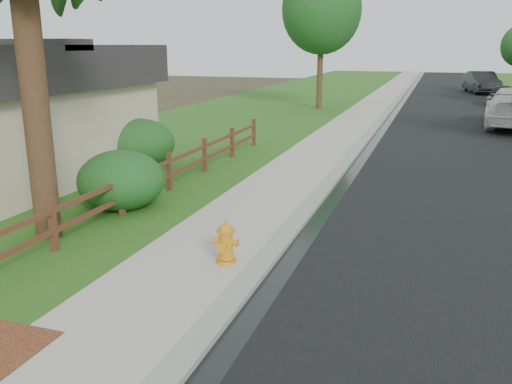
% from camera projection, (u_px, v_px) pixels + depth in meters
% --- Properties ---
extents(ground, '(120.00, 120.00, 0.00)m').
position_uv_depth(ground, '(149.00, 365.00, 6.81)').
color(ground, '#3B3220').
extents(road, '(8.00, 90.00, 0.02)m').
position_uv_depth(road, '(459.00, 103.00, 37.44)').
color(road, black).
rests_on(road, ground).
extents(curb, '(0.40, 90.00, 0.12)m').
position_uv_depth(curb, '(397.00, 100.00, 38.71)').
color(curb, gray).
rests_on(curb, ground).
extents(wet_gutter, '(0.50, 90.00, 0.00)m').
position_uv_depth(wet_gutter, '(402.00, 101.00, 38.61)').
color(wet_gutter, black).
rests_on(wet_gutter, road).
extents(sidewalk, '(2.20, 90.00, 0.10)m').
position_uv_depth(sidewalk, '(379.00, 100.00, 39.10)').
color(sidewalk, '#ADA797').
rests_on(sidewalk, ground).
extents(grass_strip, '(1.60, 90.00, 0.06)m').
position_uv_depth(grass_strip, '(352.00, 99.00, 39.69)').
color(grass_strip, '#245016').
rests_on(grass_strip, ground).
extents(lawn_near, '(9.00, 90.00, 0.04)m').
position_uv_depth(lawn_near, '(284.00, 97.00, 41.28)').
color(lawn_near, '#245016').
rests_on(lawn_near, ground).
extents(ranch_fence, '(0.12, 16.92, 1.10)m').
position_uv_depth(ranch_fence, '(147.00, 180.00, 13.60)').
color(ranch_fence, '#452917').
rests_on(ranch_fence, ground).
extents(fire_hydrant, '(0.51, 0.41, 0.79)m').
position_uv_depth(fire_hydrant, '(226.00, 243.00, 9.69)').
color(fire_hydrant, orange).
rests_on(fire_hydrant, sidewalk).
extents(dark_car_mid, '(2.14, 4.21, 1.37)m').
position_uv_depth(dark_car_mid, '(502.00, 95.00, 35.97)').
color(dark_car_mid, black).
rests_on(dark_car_mid, road).
extents(dark_car_far, '(2.92, 5.64, 1.77)m').
position_uv_depth(dark_car_far, '(482.00, 82.00, 44.81)').
color(dark_car_far, black).
rests_on(dark_car_far, road).
extents(boulder, '(1.33, 1.05, 0.83)m').
position_uv_depth(boulder, '(104.00, 167.00, 15.94)').
color(boulder, brown).
rests_on(boulder, ground).
extents(shrub_b, '(2.51, 2.51, 1.46)m').
position_uv_depth(shrub_b, '(121.00, 180.00, 13.10)').
color(shrub_b, '#1A4318').
rests_on(shrub_b, ground).
extents(shrub_d, '(2.61, 2.61, 1.60)m').
position_uv_depth(shrub_d, '(139.00, 143.00, 17.58)').
color(shrub_d, '#1A4318').
rests_on(shrub_d, ground).
extents(tree_mid_left, '(4.80, 4.80, 8.59)m').
position_uv_depth(tree_mid_left, '(322.00, 10.00, 32.49)').
color(tree_mid_left, '#3C2518').
rests_on(tree_mid_left, ground).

